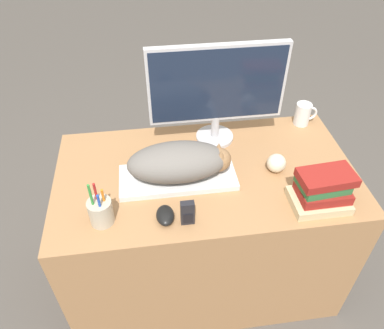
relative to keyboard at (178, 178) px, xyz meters
The scene contains 10 objects.
desk 0.40m from the keyboard, 14.34° to the left, with size 1.23×0.68×0.73m.
keyboard is the anchor object (origin of this frame).
cat 0.08m from the keyboard, ahead, with size 0.41×0.19×0.14m.
monitor 0.40m from the keyboard, 51.65° to the left, with size 0.57×0.17×0.45m.
computer_mouse 0.21m from the keyboard, 108.92° to the right, with size 0.07×0.10×0.04m.
coffee_mug 0.70m from the keyboard, 26.06° to the left, with size 0.11×0.07×0.11m.
pen_cup 0.34m from the keyboard, 148.86° to the right, with size 0.09×0.09×0.19m.
baseball 0.41m from the keyboard, ahead, with size 0.08×0.08×0.08m.
phone 0.23m from the keyboard, 87.29° to the right, with size 0.05×0.03×0.10m.
book_stack 0.55m from the keyboard, 20.69° to the right, with size 0.22×0.16×0.14m.
Camera 1 is at (-0.21, -0.77, 1.78)m, focal length 35.00 mm.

